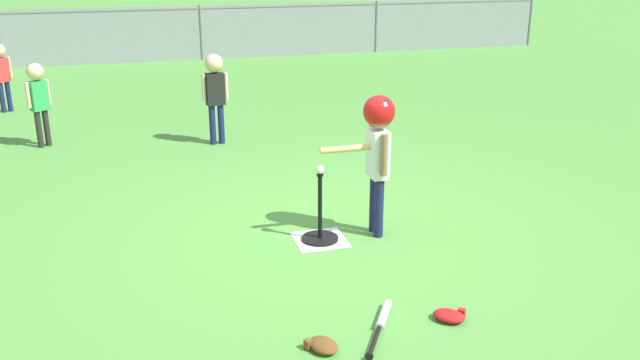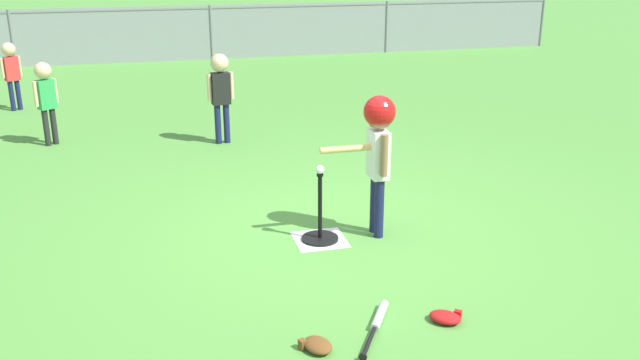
# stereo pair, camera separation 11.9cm
# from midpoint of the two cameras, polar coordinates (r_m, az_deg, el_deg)

# --- Properties ---
(ground_plane) EXTENTS (60.00, 60.00, 0.00)m
(ground_plane) POSITION_cam_midpoint_polar(r_m,az_deg,el_deg) (6.12, 1.37, -4.37)
(ground_plane) COLOR #51933D
(home_plate) EXTENTS (0.44, 0.44, 0.01)m
(home_plate) POSITION_cam_midpoint_polar(r_m,az_deg,el_deg) (5.97, 0.57, -4.96)
(home_plate) COLOR white
(home_plate) RESTS_ON ground_plane
(batting_tee) EXTENTS (0.32, 0.32, 0.60)m
(batting_tee) POSITION_cam_midpoint_polar(r_m,az_deg,el_deg) (5.93, 0.58, -4.19)
(batting_tee) COLOR black
(batting_tee) RESTS_ON ground_plane
(baseball_on_tee) EXTENTS (0.07, 0.07, 0.07)m
(baseball_on_tee) POSITION_cam_midpoint_polar(r_m,az_deg,el_deg) (5.74, 0.59, 0.86)
(baseball_on_tee) COLOR white
(baseball_on_tee) RESTS_ON batting_tee
(batter_child) EXTENTS (0.65, 0.36, 1.24)m
(batter_child) POSITION_cam_midpoint_polar(r_m,az_deg,el_deg) (5.81, 5.43, 3.54)
(batter_child) COLOR #191E4C
(batter_child) RESTS_ON ground_plane
(fielder_deep_right) EXTENTS (0.27, 0.22, 1.05)m
(fielder_deep_right) POSITION_cam_midpoint_polar(r_m,az_deg,el_deg) (9.19, -21.48, 6.79)
(fielder_deep_right) COLOR #262626
(fielder_deep_right) RESTS_ON ground_plane
(fielder_deep_left) EXTENTS (0.27, 0.21, 1.03)m
(fielder_deep_left) POSITION_cam_midpoint_polar(r_m,az_deg,el_deg) (11.37, -24.00, 8.56)
(fielder_deep_left) COLOR #191E4C
(fielder_deep_left) RESTS_ON ground_plane
(fielder_near_left) EXTENTS (0.34, 0.23, 1.14)m
(fielder_near_left) POSITION_cam_midpoint_polar(r_m,az_deg,el_deg) (8.71, -7.87, 7.71)
(fielder_near_left) COLOR #191E4C
(fielder_near_left) RESTS_ON ground_plane
(spare_bat_silver) EXTENTS (0.40, 0.62, 0.06)m
(spare_bat_silver) POSITION_cam_midpoint_polar(r_m,az_deg,el_deg) (4.74, 5.53, -11.57)
(spare_bat_silver) COLOR silver
(spare_bat_silver) RESTS_ON ground_plane
(glove_by_plate) EXTENTS (0.23, 0.26, 0.07)m
(glove_by_plate) POSITION_cam_midpoint_polar(r_m,az_deg,el_deg) (4.46, 0.54, -13.55)
(glove_by_plate) COLOR brown
(glove_by_plate) RESTS_ON ground_plane
(glove_near_bats) EXTENTS (0.27, 0.27, 0.07)m
(glove_near_bats) POSITION_cam_midpoint_polar(r_m,az_deg,el_deg) (4.84, 11.11, -11.11)
(glove_near_bats) COLOR #B21919
(glove_near_bats) RESTS_ON ground_plane
(outfield_fence) EXTENTS (16.06, 0.06, 1.15)m
(outfield_fence) POSITION_cam_midpoint_polar(r_m,az_deg,el_deg) (15.30, -8.79, 12.16)
(outfield_fence) COLOR slate
(outfield_fence) RESTS_ON ground_plane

